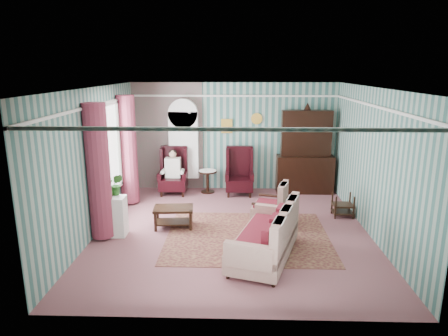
{
  "coord_description": "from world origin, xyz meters",
  "views": [
    {
      "loc": [
        0.06,
        -7.68,
        3.26
      ],
      "look_at": [
        -0.2,
        0.6,
        1.18
      ],
      "focal_mm": 32.0,
      "sensor_mm": 36.0,
      "label": 1
    }
  ],
  "objects_px": {
    "nest_table": "(343,205)",
    "wingback_right": "(239,172)",
    "seated_woman": "(173,172)",
    "plant_stand": "(112,216)",
    "coffee_table": "(174,217)",
    "floral_armchair": "(270,201)",
    "bookcase": "(184,150)",
    "dresser_hutch": "(306,149)",
    "round_side_table": "(208,182)",
    "wingback_left": "(173,171)",
    "sofa": "(264,232)"
  },
  "relations": [
    {
      "from": "seated_woman",
      "to": "coffee_table",
      "type": "relative_size",
      "value": 1.45
    },
    {
      "from": "seated_woman",
      "to": "round_side_table",
      "type": "height_order",
      "value": "seated_woman"
    },
    {
      "from": "dresser_hutch",
      "to": "floral_armchair",
      "type": "relative_size",
      "value": 2.36
    },
    {
      "from": "sofa",
      "to": "dresser_hutch",
      "type": "bearing_deg",
      "value": -1.21
    },
    {
      "from": "seated_woman",
      "to": "bookcase",
      "type": "bearing_deg",
      "value": 57.34
    },
    {
      "from": "wingback_left",
      "to": "coffee_table",
      "type": "distance_m",
      "value": 2.37
    },
    {
      "from": "wingback_right",
      "to": "round_side_table",
      "type": "bearing_deg",
      "value": 169.99
    },
    {
      "from": "seated_woman",
      "to": "plant_stand",
      "type": "height_order",
      "value": "seated_woman"
    },
    {
      "from": "seated_woman",
      "to": "sofa",
      "type": "relative_size",
      "value": 0.59
    },
    {
      "from": "bookcase",
      "to": "wingback_right",
      "type": "bearing_deg",
      "value": -14.57
    },
    {
      "from": "dresser_hutch",
      "to": "coffee_table",
      "type": "height_order",
      "value": "dresser_hutch"
    },
    {
      "from": "wingback_right",
      "to": "nest_table",
      "type": "distance_m",
      "value": 2.81
    },
    {
      "from": "wingback_right",
      "to": "floral_armchair",
      "type": "height_order",
      "value": "wingback_right"
    },
    {
      "from": "dresser_hutch",
      "to": "nest_table",
      "type": "bearing_deg",
      "value": -72.61
    },
    {
      "from": "seated_woman",
      "to": "plant_stand",
      "type": "relative_size",
      "value": 1.47
    },
    {
      "from": "nest_table",
      "to": "coffee_table",
      "type": "distance_m",
      "value": 3.79
    },
    {
      "from": "nest_table",
      "to": "coffee_table",
      "type": "relative_size",
      "value": 0.66
    },
    {
      "from": "wingback_right",
      "to": "coffee_table",
      "type": "height_order",
      "value": "wingback_right"
    },
    {
      "from": "round_side_table",
      "to": "floral_armchair",
      "type": "distance_m",
      "value": 2.64
    },
    {
      "from": "seated_woman",
      "to": "dresser_hutch",
      "type": "bearing_deg",
      "value": 4.41
    },
    {
      "from": "dresser_hutch",
      "to": "floral_armchair",
      "type": "xyz_separation_m",
      "value": [
        -1.12,
        -2.29,
        -0.68
      ]
    },
    {
      "from": "plant_stand",
      "to": "coffee_table",
      "type": "height_order",
      "value": "plant_stand"
    },
    {
      "from": "bookcase",
      "to": "dresser_hutch",
      "type": "bearing_deg",
      "value": -2.11
    },
    {
      "from": "wingback_right",
      "to": "floral_armchair",
      "type": "bearing_deg",
      "value": -72.7
    },
    {
      "from": "nest_table",
      "to": "wingback_right",
      "type": "bearing_deg",
      "value": 146.25
    },
    {
      "from": "bookcase",
      "to": "floral_armchair",
      "type": "distance_m",
      "value": 3.28
    },
    {
      "from": "round_side_table",
      "to": "coffee_table",
      "type": "relative_size",
      "value": 0.73
    },
    {
      "from": "wingback_right",
      "to": "coffee_table",
      "type": "distance_m",
      "value": 2.72
    },
    {
      "from": "seated_woman",
      "to": "nest_table",
      "type": "xyz_separation_m",
      "value": [
        4.07,
        -1.55,
        -0.32
      ]
    },
    {
      "from": "seated_woman",
      "to": "coffee_table",
      "type": "xyz_separation_m",
      "value": [
        0.36,
        -2.31,
        -0.37
      ]
    },
    {
      "from": "bookcase",
      "to": "wingback_right",
      "type": "relative_size",
      "value": 1.79
    },
    {
      "from": "dresser_hutch",
      "to": "coffee_table",
      "type": "xyz_separation_m",
      "value": [
        -3.14,
        -2.58,
        -0.96
      ]
    },
    {
      "from": "bookcase",
      "to": "dresser_hutch",
      "type": "relative_size",
      "value": 0.95
    },
    {
      "from": "dresser_hutch",
      "to": "floral_armchair",
      "type": "height_order",
      "value": "dresser_hutch"
    },
    {
      "from": "dresser_hutch",
      "to": "plant_stand",
      "type": "bearing_deg",
      "value": -144.92
    },
    {
      "from": "wingback_right",
      "to": "sofa",
      "type": "bearing_deg",
      "value": -83.65
    },
    {
      "from": "dresser_hutch",
      "to": "plant_stand",
      "type": "height_order",
      "value": "dresser_hutch"
    },
    {
      "from": "bookcase",
      "to": "dresser_hutch",
      "type": "distance_m",
      "value": 3.25
    },
    {
      "from": "seated_woman",
      "to": "plant_stand",
      "type": "distance_m",
      "value": 2.87
    },
    {
      "from": "wingback_right",
      "to": "bookcase",
      "type": "bearing_deg",
      "value": 165.43
    },
    {
      "from": "floral_armchair",
      "to": "seated_woman",
      "type": "bearing_deg",
      "value": 66.33
    },
    {
      "from": "wingback_right",
      "to": "seated_woman",
      "type": "xyz_separation_m",
      "value": [
        -1.75,
        0.0,
        -0.04
      ]
    },
    {
      "from": "plant_stand",
      "to": "wingback_left",
      "type": "bearing_deg",
      "value": 73.78
    },
    {
      "from": "round_side_table",
      "to": "floral_armchair",
      "type": "height_order",
      "value": "floral_armchair"
    },
    {
      "from": "nest_table",
      "to": "plant_stand",
      "type": "xyz_separation_m",
      "value": [
        -4.87,
        -1.2,
        0.13
      ]
    },
    {
      "from": "wingback_left",
      "to": "floral_armchair",
      "type": "bearing_deg",
      "value": -40.38
    },
    {
      "from": "bookcase",
      "to": "plant_stand",
      "type": "height_order",
      "value": "bookcase"
    },
    {
      "from": "seated_woman",
      "to": "coffee_table",
      "type": "bearing_deg",
      "value": -81.15
    },
    {
      "from": "wingback_right",
      "to": "floral_armchair",
      "type": "xyz_separation_m",
      "value": [
        0.63,
        -2.02,
        -0.12
      ]
    },
    {
      "from": "wingback_left",
      "to": "wingback_right",
      "type": "xyz_separation_m",
      "value": [
        1.75,
        0.0,
        0.0
      ]
    }
  ]
}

